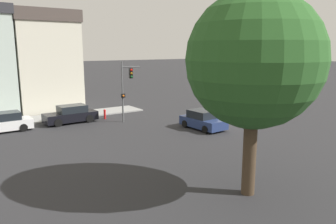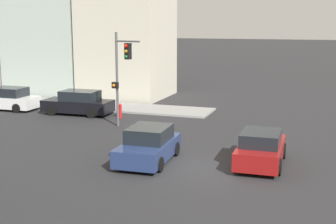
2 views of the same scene
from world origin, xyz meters
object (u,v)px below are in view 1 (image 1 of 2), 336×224
object	(u,v)px
parked_car_1	(4,123)
traffic_signal	(126,83)
fire_hydrant	(105,114)
parked_car_0	(71,115)
crossing_car_0	(203,120)
crossing_car_1	(233,112)
street_tree	(254,61)

from	to	relation	value
parked_car_1	traffic_signal	bearing A→B (deg)	165.28
fire_hydrant	parked_car_0	bearing A→B (deg)	85.50
parked_car_0	fire_hydrant	xyz separation A→B (m)	(-0.24, -3.10, -0.25)
parked_car_0	parked_car_1	xyz separation A→B (m)	(-0.07, 5.42, -0.02)
traffic_signal	parked_car_0	xyz separation A→B (m)	(2.49, 4.29, -2.73)
crossing_car_0	crossing_car_1	world-z (taller)	crossing_car_0
fire_hydrant	parked_car_1	bearing A→B (deg)	88.80
crossing_car_1	traffic_signal	bearing A→B (deg)	59.62
street_tree	fire_hydrant	bearing A→B (deg)	-4.04
parked_car_1	crossing_car_1	bearing A→B (deg)	157.82
street_tree	crossing_car_1	bearing A→B (deg)	-43.51
crossing_car_0	fire_hydrant	world-z (taller)	crossing_car_0
crossing_car_0	crossing_car_1	distance (m)	4.78
traffic_signal	parked_car_1	bearing A→B (deg)	-91.38
crossing_car_0	parked_car_1	distance (m)	15.92
fire_hydrant	crossing_car_0	bearing A→B (deg)	-147.86
parked_car_0	traffic_signal	bearing A→B (deg)	148.14
crossing_car_0	crossing_car_1	bearing A→B (deg)	100.68
traffic_signal	fire_hydrant	xyz separation A→B (m)	(2.24, 1.19, -2.98)
crossing_car_0	parked_car_1	size ratio (longest dim) A/B	0.95
crossing_car_1	fire_hydrant	bearing A→B (deg)	52.99
crossing_car_1	street_tree	bearing A→B (deg)	135.21
crossing_car_1	parked_car_1	size ratio (longest dim) A/B	0.95
street_tree	crossing_car_1	distance (m)	16.91
traffic_signal	parked_car_1	size ratio (longest dim) A/B	1.28
crossing_car_1	parked_car_1	world-z (taller)	parked_car_1
traffic_signal	parked_car_0	distance (m)	5.66
traffic_signal	crossing_car_1	size ratio (longest dim) A/B	1.35
crossing_car_0	parked_car_0	distance (m)	11.68
parked_car_0	street_tree	bearing A→B (deg)	93.66
parked_car_0	fire_hydrant	world-z (taller)	parked_car_0
crossing_car_1	crossing_car_0	bearing A→B (deg)	101.82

